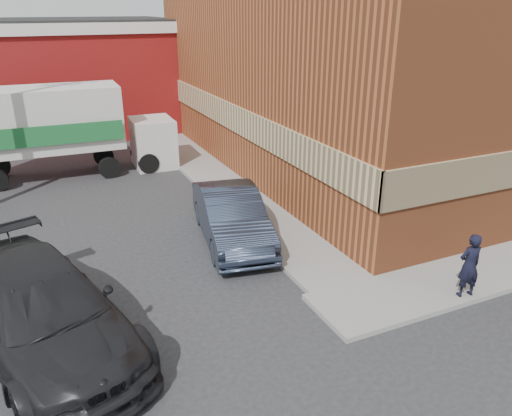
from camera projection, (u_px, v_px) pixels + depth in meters
name	position (u px, v px, depth m)	size (l,w,h in m)	color
ground	(320.00, 294.00, 11.56)	(90.00, 90.00, 0.00)	#28282B
brick_building	(388.00, 45.00, 20.65)	(14.25, 18.25, 9.36)	#9C4B28
sidewalk_west	(212.00, 176.00, 19.35)	(1.80, 18.00, 0.12)	gray
warehouse	(12.00, 78.00, 25.03)	(16.30, 8.30, 5.60)	maroon
man	(469.00, 265.00, 11.02)	(0.55, 0.36, 1.52)	black
sedan	(231.00, 216.00, 13.92)	(1.59, 4.55, 1.50)	#283144
suv_b	(42.00, 311.00, 9.46)	(2.35, 5.79, 1.68)	black
box_truck	(67.00, 125.00, 18.94)	(7.03, 2.33, 3.44)	silver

